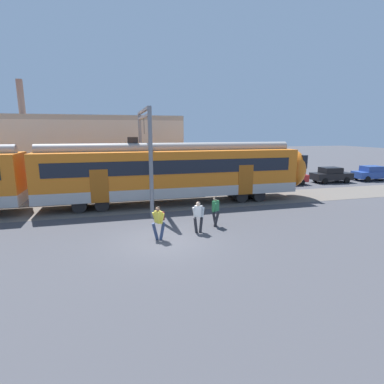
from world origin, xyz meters
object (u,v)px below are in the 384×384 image
pedestrian_green (216,209)px  parked_car_blue (372,173)px  parked_car_red (286,177)px  parked_car_black (331,175)px  pedestrian_yellow (159,220)px  pedestrian_white (199,214)px

pedestrian_green → parked_car_blue: (21.19, 10.54, -0.18)m
parked_car_red → parked_car_blue: (10.21, -0.13, 0.00)m
parked_car_blue → parked_car_red: bearing=179.3°
parked_car_red → parked_car_black: same height
parked_car_red → parked_car_blue: 10.21m
pedestrian_yellow → parked_car_blue: 27.21m
pedestrian_yellow → parked_car_red: size_ratio=0.41×
pedestrian_green → parked_car_black: size_ratio=0.41×
pedestrian_white → pedestrian_green: size_ratio=1.00×
pedestrian_white → pedestrian_green: 1.42m
parked_car_black → parked_car_blue: 5.08m
pedestrian_white → parked_car_blue: 25.08m
pedestrian_yellow → pedestrian_green: bearing=21.9°
pedestrian_white → parked_car_black: 20.70m
pedestrian_green → parked_car_blue: size_ratio=0.41×
parked_car_red → parked_car_black: 5.13m
pedestrian_yellow → parked_car_blue: size_ratio=0.41×
pedestrian_white → pedestrian_yellow: bearing=-165.7°
pedestrian_white → parked_car_red: (12.16, 11.46, -0.21)m
pedestrian_yellow → pedestrian_green: (3.30, 1.33, -0.03)m
parked_car_black → parked_car_blue: size_ratio=1.00×
pedestrian_green → parked_car_red: (10.97, 10.67, -0.18)m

